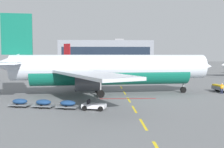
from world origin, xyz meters
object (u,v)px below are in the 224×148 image
airliner_mid_left (87,62)px  baggage_train (56,104)px  ground_crew_worker (222,88)px  airliner_foreground (108,69)px

airliner_mid_left → baggage_train: 72.18m
airliner_mid_left → baggage_train: (0.69, -72.11, -2.99)m
ground_crew_worker → airliner_mid_left: bearing=112.3°
airliner_mid_left → ground_crew_worker: bearing=-67.7°
baggage_train → ground_crew_worker: (24.44, 10.75, 0.44)m
baggage_train → ground_crew_worker: ground_crew_worker is taller
airliner_mid_left → ground_crew_worker: airliner_mid_left is taller
airliner_foreground → airliner_mid_left: (-6.91, 61.54, -0.43)m
airliner_mid_left → airliner_foreground: bearing=-83.6°
airliner_mid_left → baggage_train: size_ratio=2.25×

